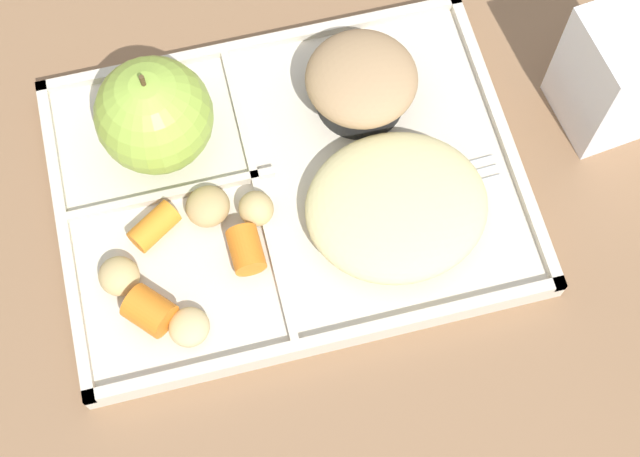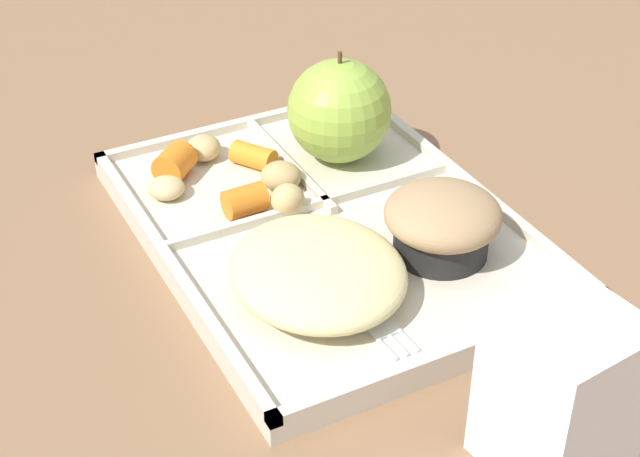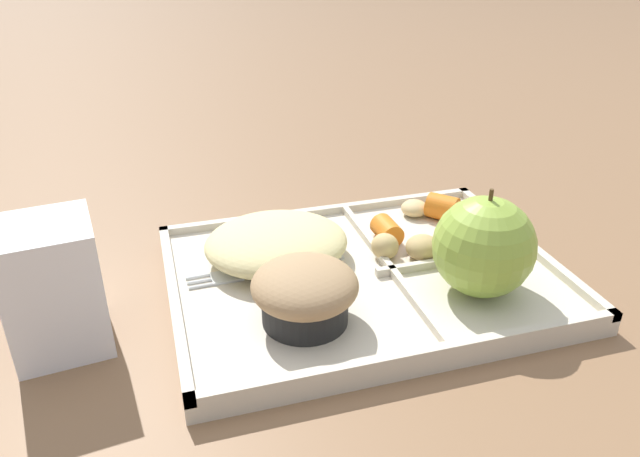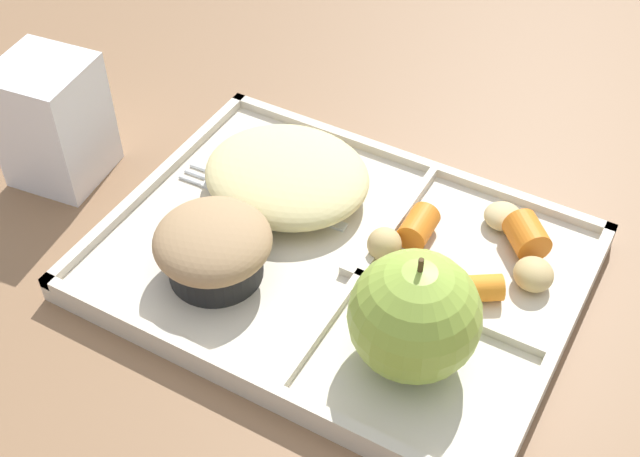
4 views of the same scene
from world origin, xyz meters
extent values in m
plane|color=#846042|center=(0.00, 0.00, 0.00)|extent=(6.00, 6.00, 0.00)
cube|color=beige|center=(0.00, 0.00, 0.01)|extent=(0.35, 0.27, 0.01)
cube|color=beige|center=(0.00, -0.13, 0.02)|extent=(0.35, 0.01, 0.01)
cube|color=beige|center=(0.00, 0.13, 0.02)|extent=(0.35, 0.01, 0.01)
cube|color=beige|center=(-0.17, 0.00, 0.02)|extent=(0.01, 0.27, 0.01)
cube|color=beige|center=(0.17, 0.00, 0.02)|extent=(0.01, 0.27, 0.01)
cube|color=beige|center=(-0.02, 0.00, 0.02)|extent=(0.01, 0.25, 0.01)
cube|color=beige|center=(-0.09, 0.01, 0.02)|extent=(0.16, 0.01, 0.01)
sphere|color=#93B742|center=(-0.09, 0.06, 0.06)|extent=(0.09, 0.09, 0.09)
cylinder|color=#4C381E|center=(-0.09, 0.06, 0.11)|extent=(0.00, 0.00, 0.01)
cylinder|color=black|center=(0.07, 0.06, 0.03)|extent=(0.07, 0.07, 0.03)
ellipsoid|color=tan|center=(0.07, 0.06, 0.05)|extent=(0.09, 0.09, 0.04)
cylinder|color=orange|center=(-0.04, -0.05, 0.03)|extent=(0.02, 0.03, 0.02)
cylinder|color=orange|center=(-0.12, -0.08, 0.03)|extent=(0.04, 0.04, 0.03)
cylinder|color=orange|center=(-0.11, -0.01, 0.02)|extent=(0.04, 0.04, 0.02)
ellipsoid|color=tan|center=(-0.14, -0.05, 0.03)|extent=(0.04, 0.04, 0.02)
ellipsoid|color=tan|center=(-0.10, -0.10, 0.02)|extent=(0.04, 0.04, 0.02)
ellipsoid|color=tan|center=(-0.06, -0.01, 0.03)|extent=(0.05, 0.05, 0.02)
ellipsoid|color=tan|center=(-0.03, -0.02, 0.03)|extent=(0.03, 0.03, 0.02)
ellipsoid|color=beige|center=(0.07, -0.05, 0.03)|extent=(0.14, 0.12, 0.04)
sphere|color=brown|center=(0.07, -0.03, 0.03)|extent=(0.03, 0.03, 0.03)
sphere|color=brown|center=(0.09, -0.03, 0.03)|extent=(0.03, 0.03, 0.03)
sphere|color=brown|center=(0.11, -0.04, 0.03)|extent=(0.03, 0.03, 0.03)
cube|color=silver|center=(0.06, -0.03, 0.02)|extent=(0.10, 0.01, 0.00)
cube|color=silver|center=(0.12, -0.03, 0.02)|extent=(0.03, 0.02, 0.00)
cylinder|color=silver|center=(0.15, -0.03, 0.02)|extent=(0.02, 0.00, 0.00)
cylinder|color=silver|center=(0.15, -0.03, 0.02)|extent=(0.02, 0.00, 0.00)
cylinder|color=silver|center=(0.15, -0.02, 0.02)|extent=(0.02, 0.00, 0.00)
cube|color=white|center=(0.26, 0.01, 0.05)|extent=(0.08, 0.08, 0.11)
camera|label=1|loc=(-0.05, -0.30, 0.66)|focal=51.73mm
camera|label=2|loc=(0.56, -0.30, 0.45)|focal=55.94mm
camera|label=3|loc=(0.18, 0.46, 0.32)|focal=34.54mm
camera|label=4|loc=(-0.21, 0.39, 0.49)|focal=47.91mm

